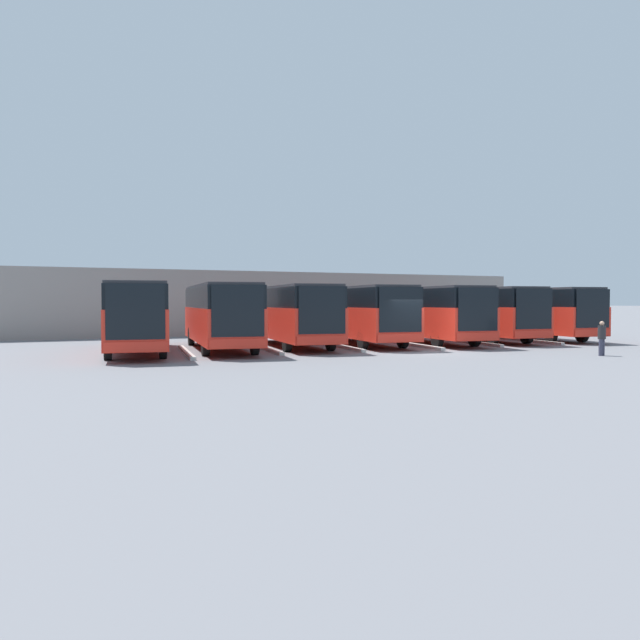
{
  "coord_description": "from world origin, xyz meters",
  "views": [
    {
      "loc": [
        16.45,
        24.72,
        2.4
      ],
      "look_at": [
        2.66,
        -5.69,
        1.41
      ],
      "focal_mm": 35.0,
      "sensor_mm": 36.0,
      "label": 1
    }
  ],
  "objects": [
    {
      "name": "curb_divider_0",
      "position": [
        -10.25,
        -4.35,
        0.07
      ],
      "size": [
        1.2,
        7.09,
        0.15
      ],
      "primitive_type": "cube",
      "rotation": [
        0.0,
        0.0,
        -0.14
      ],
      "color": "#B2B2AD",
      "rests_on": "ground_plane"
    },
    {
      "name": "pedestrian",
      "position": [
        -6.29,
        4.81,
        0.83
      ],
      "size": [
        0.42,
        0.42,
        1.54
      ],
      "rotation": [
        0.0,
        0.0,
        0.28
      ],
      "color": "#38384C",
      "rests_on": "ground_plane"
    },
    {
      "name": "bus_2",
      "position": [
        -4.1,
        -5.65,
        1.8
      ],
      "size": [
        4.0,
        11.64,
        3.22
      ],
      "rotation": [
        0.0,
        0.0,
        -0.14
      ],
      "color": "red",
      "rests_on": "ground_plane"
    },
    {
      "name": "bus_6",
      "position": [
        12.3,
        -5.33,
        1.8
      ],
      "size": [
        4.0,
        11.64,
        3.22
      ],
      "rotation": [
        0.0,
        0.0,
        -0.14
      ],
      "color": "red",
      "rests_on": "ground_plane"
    },
    {
      "name": "curb_divider_2",
      "position": [
        -2.05,
        -3.96,
        0.07
      ],
      "size": [
        1.2,
        7.09,
        0.15
      ],
      "primitive_type": "cube",
      "rotation": [
        0.0,
        0.0,
        -0.14
      ],
      "color": "#B2B2AD",
      "rests_on": "ground_plane"
    },
    {
      "name": "bus_0",
      "position": [
        -12.3,
        -6.04,
        1.8
      ],
      "size": [
        4.0,
        11.64,
        3.22
      ],
      "rotation": [
        0.0,
        0.0,
        -0.14
      ],
      "color": "red",
      "rests_on": "ground_plane"
    },
    {
      "name": "curb_divider_4",
      "position": [
        6.15,
        -4.53,
        0.07
      ],
      "size": [
        1.2,
        7.09,
        0.15
      ],
      "primitive_type": "cube",
      "rotation": [
        0.0,
        0.0,
        -0.14
      ],
      "color": "#B2B2AD",
      "rests_on": "ground_plane"
    },
    {
      "name": "curb_divider_3",
      "position": [
        2.05,
        -4.54,
        0.07
      ],
      "size": [
        1.2,
        7.09,
        0.15
      ],
      "primitive_type": "cube",
      "rotation": [
        0.0,
        0.0,
        -0.14
      ],
      "color": "#B2B2AD",
      "rests_on": "ground_plane"
    },
    {
      "name": "curb_divider_1",
      "position": [
        -6.15,
        -4.5,
        0.07
      ],
      "size": [
        1.2,
        7.09,
        0.15
      ],
      "primitive_type": "cube",
      "rotation": [
        0.0,
        0.0,
        -0.14
      ],
      "color": "#B2B2AD",
      "rests_on": "ground_plane"
    },
    {
      "name": "ground_plane",
      "position": [
        0.0,
        0.0,
        0.0
      ],
      "size": [
        600.0,
        600.0,
        0.0
      ],
      "primitive_type": "plane",
      "color": "slate"
    },
    {
      "name": "station_building",
      "position": [
        0.0,
        -21.83,
        2.33
      ],
      "size": [
        40.15,
        11.32,
        4.58
      ],
      "color": "gray",
      "rests_on": "ground_plane"
    },
    {
      "name": "bus_5",
      "position": [
        8.2,
        -5.55,
        1.8
      ],
      "size": [
        4.0,
        11.64,
        3.22
      ],
      "rotation": [
        0.0,
        0.0,
        -0.14
      ],
      "color": "red",
      "rests_on": "ground_plane"
    },
    {
      "name": "curb_divider_5",
      "position": [
        10.25,
        -3.86,
        0.07
      ],
      "size": [
        1.2,
        7.09,
        0.15
      ],
      "primitive_type": "cube",
      "rotation": [
        0.0,
        0.0,
        -0.14
      ],
      "color": "#B2B2AD",
      "rests_on": "ground_plane"
    },
    {
      "name": "bus_4",
      "position": [
        4.1,
        -6.22,
        1.8
      ],
      "size": [
        4.0,
        11.64,
        3.22
      ],
      "rotation": [
        0.0,
        0.0,
        -0.14
      ],
      "color": "red",
      "rests_on": "ground_plane"
    },
    {
      "name": "bus_1",
      "position": [
        -8.2,
        -6.19,
        1.8
      ],
      "size": [
        4.0,
        11.64,
        3.22
      ],
      "rotation": [
        0.0,
        0.0,
        -0.14
      ],
      "color": "red",
      "rests_on": "ground_plane"
    },
    {
      "name": "bus_3",
      "position": [
        0.0,
        -6.23,
        1.8
      ],
      "size": [
        4.0,
        11.64,
        3.22
      ],
      "rotation": [
        0.0,
        0.0,
        -0.14
      ],
      "color": "red",
      "rests_on": "ground_plane"
    }
  ]
}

